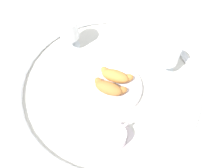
{
  "coord_description": "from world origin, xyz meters",
  "views": [
    {
      "loc": [
        0.41,
        -0.29,
        0.82
      ],
      "look_at": [
        0.01,
        0.0,
        0.03
      ],
      "focal_mm": 41.67,
      "sensor_mm": 36.0,
      "label": 1
    }
  ],
  "objects_px": {
    "croissant_large": "(109,88)",
    "juice_glass_left": "(69,30)",
    "croissant_small": "(116,76)",
    "coffee_cup_near": "(115,137)",
    "pastry_plate": "(112,87)",
    "juice_glass_right": "(169,54)",
    "sugar_packet": "(134,38)"
  },
  "relations": [
    {
      "from": "sugar_packet",
      "to": "pastry_plate",
      "type": "bearing_deg",
      "value": -54.99
    },
    {
      "from": "croissant_large",
      "to": "juice_glass_left",
      "type": "distance_m",
      "value": 0.28
    },
    {
      "from": "croissant_large",
      "to": "sugar_packet",
      "type": "bearing_deg",
      "value": 122.31
    },
    {
      "from": "pastry_plate",
      "to": "juice_glass_right",
      "type": "bearing_deg",
      "value": 76.03
    },
    {
      "from": "juice_glass_left",
      "to": "croissant_small",
      "type": "bearing_deg",
      "value": 8.85
    },
    {
      "from": "croissant_small",
      "to": "juice_glass_right",
      "type": "distance_m",
      "value": 0.2
    },
    {
      "from": "croissant_small",
      "to": "pastry_plate",
      "type": "bearing_deg",
      "value": -61.78
    },
    {
      "from": "pastry_plate",
      "to": "croissant_large",
      "type": "height_order",
      "value": "croissant_large"
    },
    {
      "from": "pastry_plate",
      "to": "croissant_large",
      "type": "bearing_deg",
      "value": -62.86
    },
    {
      "from": "coffee_cup_near",
      "to": "sugar_packet",
      "type": "xyz_separation_m",
      "value": [
        -0.3,
        0.33,
        -0.02
      ]
    },
    {
      "from": "coffee_cup_near",
      "to": "juice_glass_left",
      "type": "xyz_separation_m",
      "value": [
        -0.42,
        0.1,
        0.07
      ]
    },
    {
      "from": "croissant_large",
      "to": "coffee_cup_near",
      "type": "distance_m",
      "value": 0.18
    },
    {
      "from": "juice_glass_left",
      "to": "croissant_large",
      "type": "bearing_deg",
      "value": -2.21
    },
    {
      "from": "coffee_cup_near",
      "to": "juice_glass_right",
      "type": "distance_m",
      "value": 0.35
    },
    {
      "from": "croissant_large",
      "to": "juice_glass_left",
      "type": "xyz_separation_m",
      "value": [
        -0.27,
        0.01,
        0.05
      ]
    },
    {
      "from": "coffee_cup_near",
      "to": "juice_glass_right",
      "type": "height_order",
      "value": "juice_glass_right"
    },
    {
      "from": "pastry_plate",
      "to": "coffee_cup_near",
      "type": "relative_size",
      "value": 1.67
    },
    {
      "from": "croissant_small",
      "to": "juice_glass_left",
      "type": "xyz_separation_m",
      "value": [
        -0.25,
        -0.04,
        0.05
      ]
    },
    {
      "from": "croissant_large",
      "to": "sugar_packet",
      "type": "height_order",
      "value": "croissant_large"
    },
    {
      "from": "sugar_packet",
      "to": "croissant_large",
      "type": "bearing_deg",
      "value": -55.48
    },
    {
      "from": "croissant_large",
      "to": "juice_glass_left",
      "type": "height_order",
      "value": "juice_glass_left"
    },
    {
      "from": "juice_glass_right",
      "to": "sugar_packet",
      "type": "height_order",
      "value": "juice_glass_right"
    },
    {
      "from": "croissant_small",
      "to": "croissant_large",
      "type": "bearing_deg",
      "value": -62.26
    },
    {
      "from": "pastry_plate",
      "to": "croissant_small",
      "type": "xyz_separation_m",
      "value": [
        -0.01,
        0.03,
        0.03
      ]
    },
    {
      "from": "croissant_small",
      "to": "juice_glass_left",
      "type": "distance_m",
      "value": 0.25
    },
    {
      "from": "croissant_small",
      "to": "juice_glass_left",
      "type": "height_order",
      "value": "juice_glass_left"
    },
    {
      "from": "coffee_cup_near",
      "to": "sugar_packet",
      "type": "bearing_deg",
      "value": 132.83
    },
    {
      "from": "juice_glass_left",
      "to": "juice_glass_right",
      "type": "xyz_separation_m",
      "value": [
        0.31,
        0.22,
        0.0
      ]
    },
    {
      "from": "pastry_plate",
      "to": "croissant_small",
      "type": "bearing_deg",
      "value": 118.22
    },
    {
      "from": "pastry_plate",
      "to": "juice_glass_right",
      "type": "height_order",
      "value": "juice_glass_right"
    },
    {
      "from": "sugar_packet",
      "to": "juice_glass_right",
      "type": "bearing_deg",
      "value": 0.65
    },
    {
      "from": "pastry_plate",
      "to": "croissant_large",
      "type": "xyz_separation_m",
      "value": [
        0.01,
        -0.02,
        0.03
      ]
    }
  ]
}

